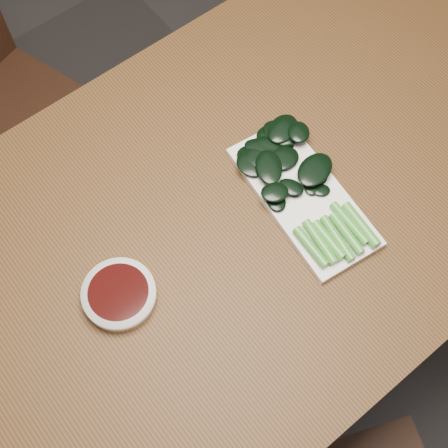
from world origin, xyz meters
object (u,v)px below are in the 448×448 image
(serving_plate, at_px, (303,196))
(table, at_px, (228,231))
(gai_lan, at_px, (295,175))
(sauce_bowl, at_px, (119,294))

(serving_plate, bearing_deg, table, 154.14)
(table, relative_size, serving_plate, 4.37)
(table, bearing_deg, gai_lan, -10.39)
(gai_lan, bearing_deg, sauce_bowl, 177.85)
(table, distance_m, serving_plate, 0.16)
(table, height_order, sauce_bowl, sauce_bowl)
(serving_plate, xyz_separation_m, gai_lan, (0.01, 0.04, 0.02))
(sauce_bowl, relative_size, gai_lan, 0.38)
(sauce_bowl, xyz_separation_m, gai_lan, (0.37, -0.01, 0.01))
(serving_plate, distance_m, gai_lan, 0.04)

